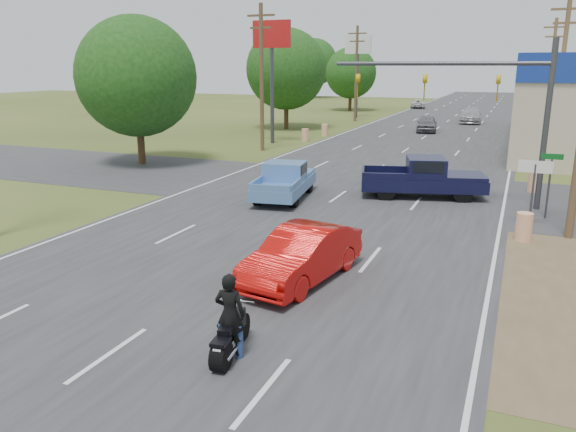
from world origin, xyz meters
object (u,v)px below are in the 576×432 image
at_px(red_convertible, 302,255).
at_px(blue_pickup, 285,180).
at_px(motorcycle, 230,339).
at_px(distant_car_silver, 471,115).
at_px(rider, 230,318).
at_px(distant_car_white, 418,104).
at_px(navy_pickup, 426,177).
at_px(distant_car_grey, 427,124).

height_order(red_convertible, blue_pickup, blue_pickup).
bearing_deg(motorcycle, distant_car_silver, 82.25).
height_order(rider, distant_car_white, rider).
relative_size(rider, navy_pickup, 0.30).
xyz_separation_m(red_convertible, blue_pickup, (-4.44, 9.32, 0.09)).
height_order(red_convertible, distant_car_silver, distant_car_silver).
relative_size(motorcycle, navy_pickup, 0.33).
xyz_separation_m(navy_pickup, distant_car_silver, (-1.27, 37.09, -0.15)).
xyz_separation_m(red_convertible, motorcycle, (0.19, -4.64, -0.31)).
bearing_deg(red_convertible, distant_car_grey, 103.47).
distance_m(rider, distant_car_silver, 53.70).
distance_m(motorcycle, navy_pickup, 16.71).
xyz_separation_m(red_convertible, navy_pickup, (1.48, 12.01, 0.18)).
distance_m(rider, navy_pickup, 16.66).
bearing_deg(red_convertible, motorcycle, -78.21).
distance_m(motorcycle, distant_car_grey, 43.64).
distance_m(navy_pickup, distant_car_grey, 27.22).
relative_size(navy_pickup, distant_car_silver, 1.10).
height_order(navy_pickup, distant_car_white, navy_pickup).
relative_size(rider, distant_car_silver, 0.32).
distance_m(red_convertible, distant_car_silver, 49.10).
distance_m(motorcycle, distant_car_silver, 53.74).
height_order(navy_pickup, distant_car_silver, navy_pickup).
relative_size(motorcycle, blue_pickup, 0.37).
distance_m(red_convertible, rider, 4.60).
bearing_deg(motorcycle, rider, 90.00).
bearing_deg(blue_pickup, distant_car_white, 85.54).
xyz_separation_m(blue_pickup, distant_car_grey, (1.70, 29.58, -0.11)).
height_order(blue_pickup, distant_car_silver, blue_pickup).
relative_size(distant_car_silver, distant_car_white, 1.25).
bearing_deg(distant_car_silver, distant_car_white, 111.23).
bearing_deg(blue_pickup, rider, -80.19).
distance_m(distant_car_grey, distant_car_white, 30.39).
bearing_deg(distant_car_grey, rider, -93.40).
distance_m(motorcycle, blue_pickup, 14.71).
distance_m(blue_pickup, distant_car_silver, 40.06).
xyz_separation_m(rider, distant_car_white, (-8.92, 73.28, -0.28)).
bearing_deg(distant_car_white, navy_pickup, 90.58).
height_order(distant_car_silver, distant_car_white, distant_car_silver).
bearing_deg(distant_car_grey, red_convertible, -93.21).
height_order(motorcycle, distant_car_white, distant_car_white).
bearing_deg(blue_pickup, navy_pickup, 15.82).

